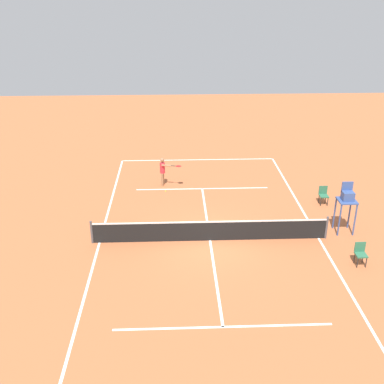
{
  "coord_description": "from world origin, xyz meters",
  "views": [
    {
      "loc": [
        1.53,
        17.87,
        10.41
      ],
      "look_at": [
        0.66,
        -3.51,
        0.8
      ],
      "focal_mm": 43.3,
      "sensor_mm": 36.0,
      "label": 1
    }
  ],
  "objects_px": {
    "player_serving": "(163,169)",
    "tennis_ball": "(166,191)",
    "courtside_chair_near": "(361,253)",
    "courtside_chair_mid": "(323,194)",
    "umpire_chair": "(347,200)"
  },
  "relations": [
    {
      "from": "player_serving",
      "to": "courtside_chair_mid",
      "type": "relative_size",
      "value": 1.73
    },
    {
      "from": "player_serving",
      "to": "umpire_chair",
      "type": "bearing_deg",
      "value": 67.67
    },
    {
      "from": "courtside_chair_mid",
      "to": "player_serving",
      "type": "bearing_deg",
      "value": -18.23
    },
    {
      "from": "player_serving",
      "to": "courtside_chair_mid",
      "type": "xyz_separation_m",
      "value": [
        -8.29,
        2.73,
        -0.44
      ]
    },
    {
      "from": "tennis_ball",
      "to": "umpire_chair",
      "type": "relative_size",
      "value": 0.03
    },
    {
      "from": "player_serving",
      "to": "tennis_ball",
      "type": "bearing_deg",
      "value": 19.72
    },
    {
      "from": "courtside_chair_near",
      "to": "courtside_chair_mid",
      "type": "xyz_separation_m",
      "value": [
        -0.21,
        -5.69,
        0.0
      ]
    },
    {
      "from": "tennis_ball",
      "to": "umpire_chair",
      "type": "bearing_deg",
      "value": 149.55
    },
    {
      "from": "courtside_chair_near",
      "to": "tennis_ball",
      "type": "bearing_deg",
      "value": -43.49
    },
    {
      "from": "player_serving",
      "to": "tennis_ball",
      "type": "height_order",
      "value": "player_serving"
    },
    {
      "from": "tennis_ball",
      "to": "courtside_chair_mid",
      "type": "xyz_separation_m",
      "value": [
        -8.17,
        1.87,
        0.5
      ]
    },
    {
      "from": "player_serving",
      "to": "courtside_chair_near",
      "type": "distance_m",
      "value": 11.67
    },
    {
      "from": "courtside_chair_near",
      "to": "courtside_chair_mid",
      "type": "height_order",
      "value": "same"
    },
    {
      "from": "tennis_ball",
      "to": "courtside_chair_near",
      "type": "distance_m",
      "value": 10.99
    },
    {
      "from": "courtside_chair_near",
      "to": "player_serving",
      "type": "bearing_deg",
      "value": -46.18
    }
  ]
}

